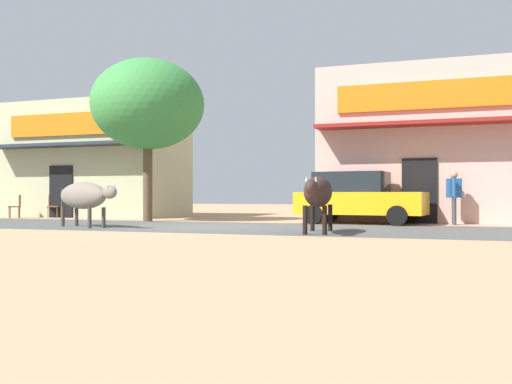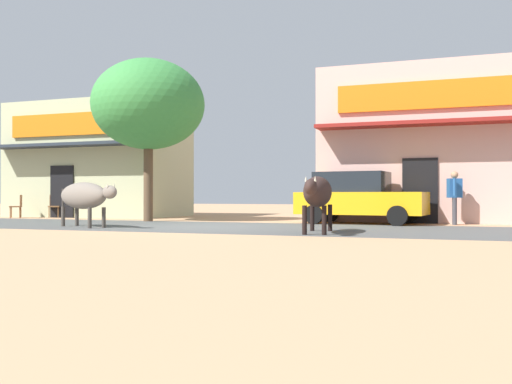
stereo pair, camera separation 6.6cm
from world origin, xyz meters
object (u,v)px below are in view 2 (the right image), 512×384
Objects in this scene: cafe_chair_near_tree at (55,205)px; parked_hatchback_car at (358,197)px; cafe_chair_by_doorway at (18,205)px; pedestrian_by_shop at (455,193)px; roadside_tree at (148,105)px; cow_near_brown at (84,196)px; cow_far_dark at (318,192)px.

parked_hatchback_car is at bearing -4.32° from cafe_chair_near_tree.
parked_hatchback_car is 4.48× the size of cafe_chair_by_doorway.
roadside_tree is at bearing -173.86° from pedestrian_by_shop.
parked_hatchback_car is 8.33m from cow_near_brown.
cow_far_dark is at bearing -120.66° from pedestrian_by_shop.
roadside_tree is 7.39m from cafe_chair_by_doorway.
cow_near_brown is 11.01m from pedestrian_by_shop.
parked_hatchback_car reaches higher than cafe_chair_near_tree.
roadside_tree reaches higher than pedestrian_by_shop.
cow_far_dark is at bearing -2.25° from cow_near_brown.
cow_far_dark reaches higher than cow_near_brown.
roadside_tree reaches higher than cafe_chair_near_tree.
roadside_tree is 8.65m from cow_far_dark.
pedestrian_by_shop reaches higher than cafe_chair_near_tree.
parked_hatchback_car is 1.51× the size of cow_near_brown.
pedestrian_by_shop is 1.78× the size of cafe_chair_near_tree.
parked_hatchback_car is 12.51m from cafe_chair_near_tree.
cow_far_dark is 5.98m from pedestrian_by_shop.
pedestrian_by_shop is 1.78× the size of cafe_chair_by_doorway.
cafe_chair_near_tree is (-12.30, 5.73, -0.46)m from cow_far_dark.
cow_near_brown is 1.66× the size of pedestrian_by_shop.
pedestrian_by_shop is at bearing 26.29° from cow_near_brown.
cafe_chair_near_tree is at bearing 162.61° from roadside_tree.
pedestrian_by_shop reaches higher than cafe_chair_by_doorway.
roadside_tree reaches higher than cow_near_brown.
roadside_tree is at bearing -17.39° from cafe_chair_near_tree.
parked_hatchback_car reaches higher than pedestrian_by_shop.
cow_near_brown reaches higher than cafe_chair_by_doorway.
roadside_tree is 6.12× the size of cafe_chair_by_doorway.
cow_near_brown is (0.17, -3.80, -3.16)m from roadside_tree.
pedestrian_by_shop is at bearing 6.14° from roadside_tree.
parked_hatchback_car is at bearing -172.89° from pedestrian_by_shop.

